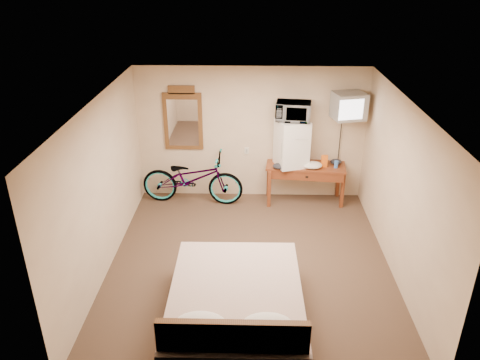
{
  "coord_description": "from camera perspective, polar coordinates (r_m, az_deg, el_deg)",
  "views": [
    {
      "loc": [
        0.01,
        -5.87,
        4.2
      ],
      "look_at": [
        -0.16,
        0.68,
        1.07
      ],
      "focal_mm": 35.0,
      "sensor_mm": 36.0,
      "label": 1
    }
  ],
  "objects": [
    {
      "name": "desk",
      "position": [
        8.69,
        8.01,
        1.05
      ],
      "size": [
        1.49,
        0.7,
        0.75
      ],
      "color": "brown",
      "rests_on": "floor"
    },
    {
      "name": "mini_fridge",
      "position": [
        8.49,
        6.31,
        4.49
      ],
      "size": [
        0.65,
        0.64,
        0.86
      ],
      "color": "white",
      "rests_on": "desk"
    },
    {
      "name": "bicycle",
      "position": [
        8.72,
        -5.83,
        0.22
      ],
      "size": [
        1.93,
        0.8,
        0.99
      ],
      "primitive_type": "imported",
      "rotation": [
        0.0,
        0.0,
        1.49
      ],
      "color": "black",
      "rests_on": "floor"
    },
    {
      "name": "crt_television",
      "position": [
        8.39,
        13.12,
        8.79
      ],
      "size": [
        0.62,
        0.65,
        0.46
      ],
      "color": "black",
      "rests_on": "room"
    },
    {
      "name": "wall_mirror",
      "position": [
        8.66,
        -6.97,
        7.36
      ],
      "size": [
        0.71,
        0.04,
        1.2
      ],
      "color": "brown",
      "rests_on": "room"
    },
    {
      "name": "cloth_cream",
      "position": [
        8.55,
        8.78,
        1.81
      ],
      "size": [
        0.37,
        0.28,
        0.11
      ],
      "primitive_type": "ellipsoid",
      "color": "silver",
      "rests_on": "desk"
    },
    {
      "name": "cloth_dark_b",
      "position": [
        8.8,
        11.63,
        2.2
      ],
      "size": [
        0.21,
        0.17,
        0.1
      ],
      "primitive_type": "ellipsoid",
      "color": "black",
      "rests_on": "desk"
    },
    {
      "name": "bed",
      "position": [
        5.96,
        -0.52,
        -15.45
      ],
      "size": [
        1.64,
        2.16,
        0.9
      ],
      "color": "brown",
      "rests_on": "floor"
    },
    {
      "name": "microwave",
      "position": [
        8.3,
        6.51,
        8.33
      ],
      "size": [
        0.64,
        0.48,
        0.33
      ],
      "primitive_type": "imported",
      "rotation": [
        0.0,
        0.0,
        -0.13
      ],
      "color": "white",
      "rests_on": "mini_fridge"
    },
    {
      "name": "cloth_dark_a",
      "position": [
        8.46,
        4.89,
        1.7
      ],
      "size": [
        0.27,
        0.2,
        0.1
      ],
      "primitive_type": "ellipsoid",
      "color": "black",
      "rests_on": "desk"
    },
    {
      "name": "snack_bag",
      "position": [
        8.62,
        10.24,
        2.28
      ],
      "size": [
        0.11,
        0.07,
        0.22
      ],
      "primitive_type": "cube",
      "rotation": [
        0.0,
        0.0,
        0.02
      ],
      "color": "orange",
      "rests_on": "desk"
    },
    {
      "name": "room",
      "position": [
        6.57,
        1.27,
        -1.19
      ],
      "size": [
        4.6,
        4.64,
        2.5
      ],
      "color": "#452E22",
      "rests_on": "ground"
    },
    {
      "name": "blue_cup",
      "position": [
        8.64,
        11.64,
        1.88
      ],
      "size": [
        0.07,
        0.07,
        0.13
      ],
      "primitive_type": "cylinder",
      "color": "#3D78D1",
      "rests_on": "desk"
    }
  ]
}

